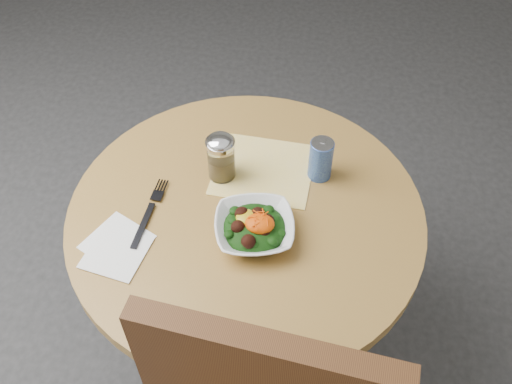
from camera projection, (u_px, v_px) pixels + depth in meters
ground at (249, 346)px, 2.00m from camera, size 6.00×6.00×0.00m
table at (247, 255)px, 1.58m from camera, size 0.90×0.90×0.75m
cloth_napkin at (264, 169)px, 1.53m from camera, size 0.27×0.25×0.00m
paper_napkins at (117, 247)px, 1.36m from camera, size 0.18×0.20×0.00m
salad_bowl at (254, 228)px, 1.36m from camera, size 0.23×0.23×0.07m
fork at (150, 210)px, 1.43m from camera, size 0.04×0.23×0.00m
spice_shaker at (221, 157)px, 1.46m from camera, size 0.08×0.08×0.14m
beverage_can at (321, 159)px, 1.47m from camera, size 0.06×0.06×0.12m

